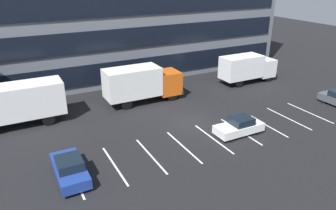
{
  "coord_description": "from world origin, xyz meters",
  "views": [
    {
      "loc": [
        -14.01,
        -22.03,
        12.69
      ],
      "look_at": [
        -1.52,
        1.86,
        1.4
      ],
      "focal_mm": 34.54,
      "sensor_mm": 36.0,
      "label": 1
    }
  ],
  "objects_px": {
    "box_truck_white": "(247,67)",
    "sedan_white": "(239,126)",
    "box_truck_blue": "(18,103)",
    "sedan_navy": "(70,169)",
    "box_truck_orange": "(142,83)"
  },
  "relations": [
    {
      "from": "box_truck_orange",
      "to": "sedan_white",
      "type": "relative_size",
      "value": 1.94
    },
    {
      "from": "box_truck_white",
      "to": "sedan_navy",
      "type": "relative_size",
      "value": 1.67
    },
    {
      "from": "sedan_navy",
      "to": "sedan_white",
      "type": "relative_size",
      "value": 1.05
    },
    {
      "from": "box_truck_white",
      "to": "box_truck_orange",
      "type": "distance_m",
      "value": 13.75
    },
    {
      "from": "box_truck_blue",
      "to": "box_truck_white",
      "type": "xyz_separation_m",
      "value": [
        25.36,
        0.05,
        -0.2
      ]
    },
    {
      "from": "box_truck_white",
      "to": "sedan_navy",
      "type": "xyz_separation_m",
      "value": [
        -23.26,
        -10.06,
        -1.16
      ]
    },
    {
      "from": "box_truck_orange",
      "to": "sedan_navy",
      "type": "distance_m",
      "value": 13.96
    },
    {
      "from": "box_truck_blue",
      "to": "sedan_navy",
      "type": "distance_m",
      "value": 10.32
    },
    {
      "from": "sedan_white",
      "to": "box_truck_white",
      "type": "bearing_deg",
      "value": 47.4
    },
    {
      "from": "box_truck_white",
      "to": "sedan_navy",
      "type": "bearing_deg",
      "value": -156.61
    },
    {
      "from": "box_truck_blue",
      "to": "box_truck_white",
      "type": "relative_size",
      "value": 1.1
    },
    {
      "from": "box_truck_white",
      "to": "sedan_white",
      "type": "xyz_separation_m",
      "value": [
        -9.44,
        -10.27,
        -1.2
      ]
    },
    {
      "from": "box_truck_white",
      "to": "box_truck_orange",
      "type": "xyz_separation_m",
      "value": [
        -13.75,
        0.06,
        0.21
      ]
    },
    {
      "from": "sedan_white",
      "to": "box_truck_orange",
      "type": "bearing_deg",
      "value": 112.62
    },
    {
      "from": "box_truck_white",
      "to": "sedan_white",
      "type": "height_order",
      "value": "box_truck_white"
    }
  ]
}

